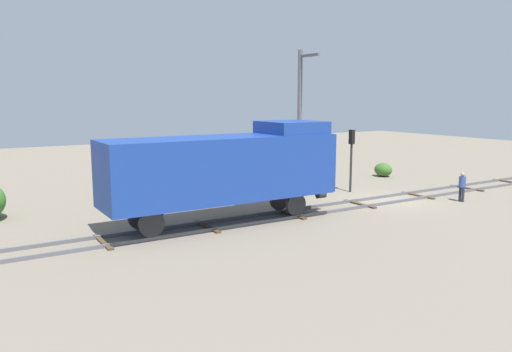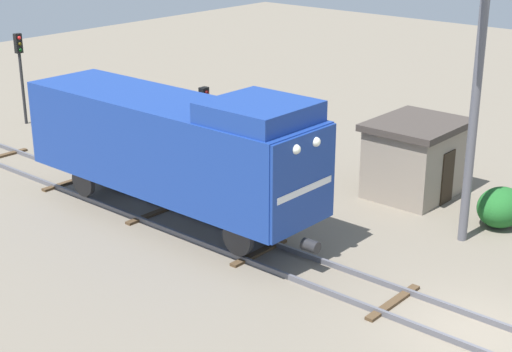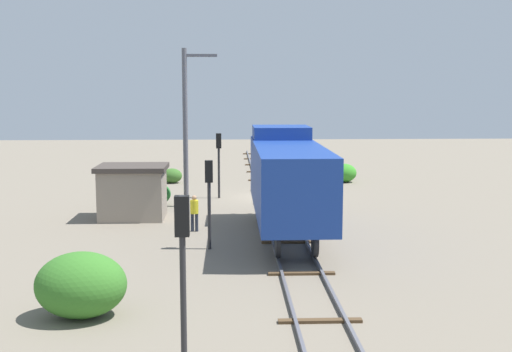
% 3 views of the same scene
% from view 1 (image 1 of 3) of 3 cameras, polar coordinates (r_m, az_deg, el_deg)
% --- Properties ---
extents(ground_plane, '(90.00, 90.00, 0.00)m').
position_cam_1_polar(ground_plane, '(30.08, 15.06, -2.70)').
color(ground_plane, '#756B5B').
extents(railway_track, '(2.40, 56.69, 0.16)m').
position_cam_1_polar(railway_track, '(30.07, 15.07, -2.57)').
color(railway_track, '#595960').
rests_on(railway_track, ground).
extents(locomotive, '(2.90, 11.60, 4.60)m').
position_cam_1_polar(locomotive, '(23.07, -3.40, 1.11)').
color(locomotive, navy).
rests_on(locomotive, railway_track).
extents(traffic_signal_near, '(0.32, 0.34, 3.94)m').
position_cam_1_polar(traffic_signal_near, '(31.81, 10.87, 3.08)').
color(traffic_signal_near, '#262628').
rests_on(traffic_signal_near, ground).
extents(traffic_signal_mid, '(0.32, 0.34, 3.70)m').
position_cam_1_polar(traffic_signal_mid, '(25.39, -10.82, 1.27)').
color(traffic_signal_mid, '#262628').
rests_on(traffic_signal_mid, ground).
extents(worker_near_track, '(0.38, 0.38, 1.70)m').
position_cam_1_polar(worker_near_track, '(30.85, 22.50, -0.91)').
color(worker_near_track, '#262B38').
rests_on(worker_near_track, ground).
extents(worker_by_signal, '(0.38, 0.38, 1.70)m').
position_cam_1_polar(worker_by_signal, '(27.68, -4.85, -1.31)').
color(worker_by_signal, '#262B38').
rests_on(worker_by_signal, ground).
extents(catenary_mast, '(1.94, 0.28, 8.80)m').
position_cam_1_polar(catenary_mast, '(31.28, 5.06, 6.60)').
color(catenary_mast, '#595960').
rests_on(catenary_mast, ground).
extents(relay_hut, '(3.50, 2.90, 2.74)m').
position_cam_1_polar(relay_hut, '(31.97, -2.41, 0.81)').
color(relay_hut, gray).
rests_on(relay_hut, ground).
extents(bush_near, '(1.43, 1.17, 1.04)m').
position_cam_1_polar(bush_near, '(38.92, 14.33, 0.70)').
color(bush_near, '#376426').
rests_on(bush_near, ground).
extents(bush_mid, '(1.81, 1.48, 1.31)m').
position_cam_1_polar(bush_mid, '(33.42, 3.63, -0.12)').
color(bush_mid, '#1F6226').
rests_on(bush_mid, ground).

